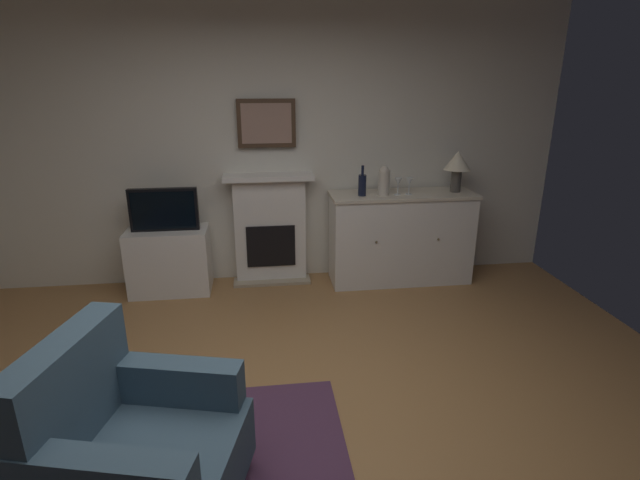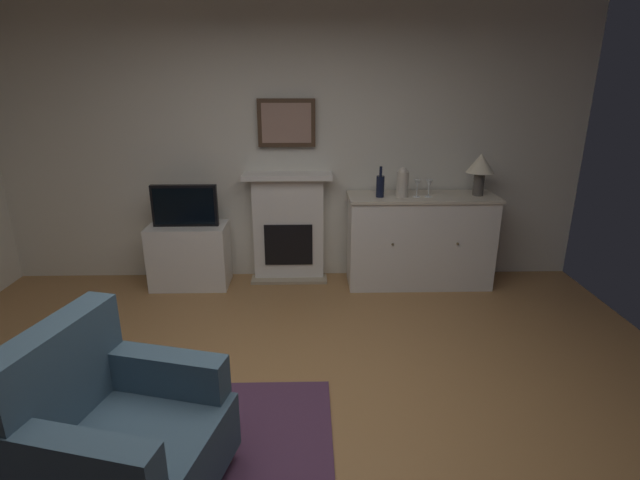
{
  "view_description": "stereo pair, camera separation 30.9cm",
  "coord_description": "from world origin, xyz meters",
  "views": [
    {
      "loc": [
        -0.14,
        -2.27,
        1.99
      ],
      "look_at": [
        0.24,
        0.63,
        1.0
      ],
      "focal_mm": 27.19,
      "sensor_mm": 36.0,
      "label": 1
    },
    {
      "loc": [
        0.17,
        -2.3,
        1.99
      ],
      "look_at": [
        0.24,
        0.63,
        1.0
      ],
      "focal_mm": 27.19,
      "sensor_mm": 36.0,
      "label": 2
    }
  ],
  "objects": [
    {
      "name": "wine_glass_center",
      "position": [
        1.3,
        2.15,
        1.03
      ],
      "size": [
        0.07,
        0.07,
        0.16
      ],
      "color": "silver",
      "rests_on": "sideboard_cabinet"
    },
    {
      "name": "fireplace_unit",
      "position": [
        -0.03,
        2.38,
        0.55
      ],
      "size": [
        0.87,
        0.3,
        1.1
      ],
      "color": "white",
      "rests_on": "ground_plane"
    },
    {
      "name": "wall_rear",
      "position": [
        0.0,
        2.51,
        1.49
      ],
      "size": [
        5.81,
        0.06,
        2.98
      ],
      "primitive_type": "cube",
      "color": "silver",
      "rests_on": "ground_plane"
    },
    {
      "name": "sideboard_cabinet",
      "position": [
        1.26,
        2.2,
        0.46
      ],
      "size": [
        1.42,
        0.49,
        0.91
      ],
      "color": "white",
      "rests_on": "ground_plane"
    },
    {
      "name": "wine_bottle",
      "position": [
        0.84,
        2.15,
        1.02
      ],
      "size": [
        0.08,
        0.08,
        0.29
      ],
      "color": "black",
      "rests_on": "sideboard_cabinet"
    },
    {
      "name": "table_lamp",
      "position": [
        1.79,
        2.2,
        1.19
      ],
      "size": [
        0.26,
        0.26,
        0.4
      ],
      "color": "#4C4742",
      "rests_on": "sideboard_cabinet"
    },
    {
      "name": "framed_picture",
      "position": [
        -0.03,
        2.42,
        1.57
      ],
      "size": [
        0.55,
        0.04,
        0.45
      ],
      "color": "#473323"
    },
    {
      "name": "ground_plane",
      "position": [
        0.0,
        0.0,
        -0.05
      ],
      "size": [
        5.81,
        5.07,
        0.1
      ],
      "primitive_type": "cube",
      "color": "#9E7042",
      "rests_on": "ground"
    },
    {
      "name": "wine_glass_left",
      "position": [
        1.19,
        2.15,
        1.03
      ],
      "size": [
        0.07,
        0.07,
        0.16
      ],
      "color": "silver",
      "rests_on": "sideboard_cabinet"
    },
    {
      "name": "armchair",
      "position": [
        -0.75,
        -0.39,
        0.38
      ],
      "size": [
        0.97,
        0.94,
        0.92
      ],
      "color": "#3F596B",
      "rests_on": "ground_plane"
    },
    {
      "name": "tv_cabinet",
      "position": [
        -1.01,
        2.22,
        0.31
      ],
      "size": [
        0.75,
        0.42,
        0.63
      ],
      "color": "white",
      "rests_on": "ground_plane"
    },
    {
      "name": "tv_set",
      "position": [
        -1.01,
        2.19,
        0.83
      ],
      "size": [
        0.62,
        0.07,
        0.4
      ],
      "color": "black",
      "rests_on": "tv_cabinet"
    },
    {
      "name": "vase_decorative",
      "position": [
        1.05,
        2.15,
        1.05
      ],
      "size": [
        0.11,
        0.11,
        0.28
      ],
      "color": "beige",
      "rests_on": "sideboard_cabinet"
    }
  ]
}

